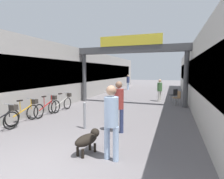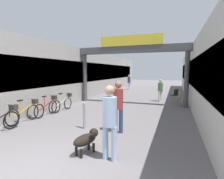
{
  "view_description": "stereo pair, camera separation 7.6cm",
  "coord_description": "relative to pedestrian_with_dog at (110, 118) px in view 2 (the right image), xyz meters",
  "views": [
    {
      "loc": [
        2.66,
        -2.47,
        2.15
      ],
      "look_at": [
        0.0,
        5.07,
        1.3
      ],
      "focal_mm": 28.0,
      "sensor_mm": 36.0,
      "label": 1
    },
    {
      "loc": [
        2.74,
        -2.45,
        2.15
      ],
      "look_at": [
        0.0,
        5.07,
        1.3
      ],
      "focal_mm": 28.0,
      "sensor_mm": 36.0,
      "label": 2
    }
  ],
  "objects": [
    {
      "name": "storefront_left",
      "position": [
        -6.4,
        9.67,
        0.82
      ],
      "size": [
        3.0,
        26.0,
        3.74
      ],
      "color": "#9E9993",
      "rests_on": "ground_plane"
    },
    {
      "name": "storefront_right",
      "position": [
        3.79,
        9.67,
        0.82
      ],
      "size": [
        3.0,
        26.0,
        3.74
      ],
      "color": "beige",
      "rests_on": "ground_plane"
    },
    {
      "name": "arcade_sign_gateway",
      "position": [
        -1.3,
        7.25,
        2.08
      ],
      "size": [
        7.4,
        0.47,
        4.37
      ],
      "color": "#4C4C4F",
      "rests_on": "ground_plane"
    },
    {
      "name": "pedestrian_with_dog",
      "position": [
        0.0,
        0.0,
        0.0
      ],
      "size": [
        0.4,
        0.38,
        1.82
      ],
      "color": "#A5BFE0",
      "rests_on": "ground_plane"
    },
    {
      "name": "pedestrian_companion",
      "position": [
        -0.41,
        1.91,
        -0.01
      ],
      "size": [
        0.43,
        0.43,
        1.8
      ],
      "color": "navy",
      "rests_on": "ground_plane"
    },
    {
      "name": "pedestrian_carrying_crate",
      "position": [
        0.45,
        8.86,
        -0.16
      ],
      "size": [
        0.43,
        0.43,
        1.57
      ],
      "color": "silver",
      "rests_on": "ground_plane"
    },
    {
      "name": "pedestrian_elderly_walking",
      "position": [
        -3.58,
        15.72,
        -0.07
      ],
      "size": [
        0.39,
        0.4,
        1.72
      ],
      "color": "#A5BFE0",
      "rests_on": "ground_plane"
    },
    {
      "name": "dog_on_leash",
      "position": [
        -0.69,
        0.13,
        -0.67
      ],
      "size": [
        0.53,
        0.85,
        0.6
      ],
      "color": "black",
      "rests_on": "ground_plane"
    },
    {
      "name": "bicycle_black_nearest",
      "position": [
        -4.24,
        0.47,
        -0.61
      ],
      "size": [
        0.46,
        1.69,
        0.98
      ],
      "color": "black",
      "rests_on": "ground_plane"
    },
    {
      "name": "bicycle_orange_second",
      "position": [
        -4.48,
        1.75,
        -0.61
      ],
      "size": [
        0.46,
        1.69,
        0.98
      ],
      "color": "black",
      "rests_on": "ground_plane"
    },
    {
      "name": "bicycle_red_third",
      "position": [
        -4.37,
        3.0,
        -0.61
      ],
      "size": [
        0.46,
        1.69,
        0.98
      ],
      "color": "black",
      "rests_on": "ground_plane"
    },
    {
      "name": "bicycle_silver_farthest",
      "position": [
        -4.25,
        4.1,
        -0.61
      ],
      "size": [
        0.46,
        1.69,
        0.98
      ],
      "color": "black",
      "rests_on": "ground_plane"
    },
    {
      "name": "bollard_post_metal",
      "position": [
        -1.72,
        1.84,
        -0.54
      ],
      "size": [
        0.1,
        0.1,
        1.01
      ],
      "color": "gray",
      "rests_on": "ground_plane"
    },
    {
      "name": "cafe_chair_wood_nearer",
      "position": [
        1.63,
        7.8,
        -0.51
      ],
      "size": [
        0.52,
        0.52,
        0.89
      ],
      "color": "gray",
      "rests_on": "ground_plane"
    },
    {
      "name": "cafe_chair_black_farther",
      "position": [
        1.43,
        9.02,
        -0.51
      ],
      "size": [
        0.56,
        0.56,
        0.89
      ],
      "color": "gray",
      "rests_on": "ground_plane"
    }
  ]
}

